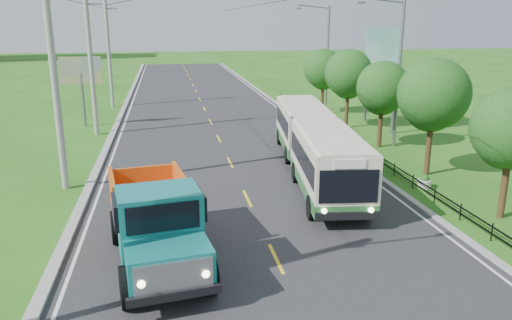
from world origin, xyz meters
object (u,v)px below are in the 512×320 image
object	(u,v)px
tree_second	(511,132)
planter_far	(322,119)
pole_far	(109,51)
tree_back	(323,71)
tree_fourth	(383,90)
tree_fifth	(348,76)
streetlight_far	(326,54)
planter_near	(424,182)
pole_near	(56,81)
dump_truck	(156,217)
planter_mid	(361,143)
billboard_right	(382,55)
streetlight_mid	(397,69)
billboard_left	(81,75)
tree_third	(433,98)
bus	(314,141)
pole_mid	(91,61)

from	to	relation	value
tree_second	planter_far	distance (m)	20.16
pole_far	tree_back	bearing A→B (deg)	-20.74
tree_fourth	tree_fifth	world-z (taller)	tree_fifth
pole_far	streetlight_far	bearing A→B (deg)	-14.81
tree_fifth	planter_near	bearing A→B (deg)	-95.08
planter_far	planter_near	bearing A→B (deg)	-90.00
tree_fifth	planter_far	bearing A→B (deg)	124.05
pole_near	tree_fourth	distance (m)	18.89
streetlight_far	dump_truck	bearing A→B (deg)	-117.79
pole_near	planter_mid	bearing A→B (deg)	16.52
pole_far	planter_mid	bearing A→B (deg)	-48.41
planter_far	billboard_right	size ratio (longest dim) A/B	0.09
pole_far	streetlight_mid	xyz separation A→B (m)	(18.90, -19.00, -0.19)
tree_second	billboard_left	xyz separation A→B (m)	(-19.36, 21.86, 0.35)
pole_near	dump_truck	distance (m)	10.24
pole_far	tree_third	world-z (taller)	pole_far
planter_mid	dump_truck	distance (m)	18.51
planter_near	pole_far	bearing A→B (deg)	121.99
pole_far	planter_mid	world-z (taller)	pole_far
pole_near	planter_far	world-z (taller)	pole_near
streetlight_far	streetlight_mid	bearing A→B (deg)	-90.00
tree_second	bus	bearing A→B (deg)	129.49
tree_back	dump_truck	xyz separation A→B (m)	(-13.75, -25.73, -2.03)
bus	tree_fifth	bearing A→B (deg)	69.13
dump_truck	tree_back	bearing A→B (deg)	53.53
tree_back	planter_far	distance (m)	5.48
billboard_right	dump_truck	size ratio (longest dim) A/B	1.03
tree_fifth	streetlight_far	bearing A→B (deg)	84.29
planter_mid	tree_fourth	bearing A→B (deg)	6.39
tree_second	tree_fourth	distance (m)	12.00
planter_near	bus	bearing A→B (deg)	144.94
tree_fourth	billboard_right	bearing A→B (deg)	67.36
tree_back	planter_mid	distance (m)	12.66
tree_second	bus	distance (m)	9.32
billboard_left	tree_back	bearing A→B (deg)	6.31
tree_fourth	streetlight_far	world-z (taller)	streetlight_far
tree_back	streetlight_far	world-z (taller)	streetlight_far
streetlight_mid	billboard_right	world-z (taller)	streetlight_mid
dump_truck	bus	bearing A→B (deg)	39.61
planter_far	billboard_left	size ratio (longest dim) A/B	0.13
planter_far	dump_truck	size ratio (longest dim) A/B	0.09
streetlight_mid	planter_near	xyz separation A→B (m)	(-2.04, -8.00, -4.62)
tree_fourth	pole_far	bearing A→B (deg)	133.85
planter_near	dump_truck	distance (m)	13.75
tree_fourth	tree_fifth	bearing A→B (deg)	90.00
pole_mid	tree_second	distance (m)	26.20
pole_near	tree_back	distance (m)	24.98
pole_mid	tree_fifth	size ratio (longest dim) A/B	1.72
streetlight_mid	planter_far	size ratio (longest dim) A/B	13.54
billboard_right	planter_mid	bearing A→B (deg)	-121.66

